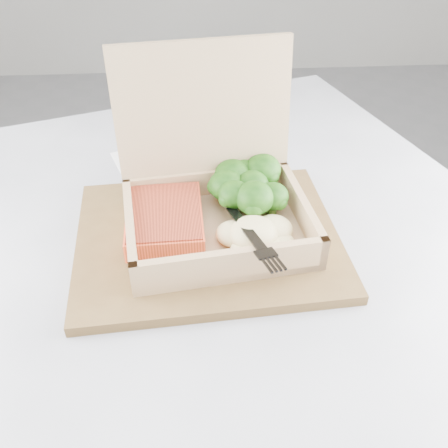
{
  "coord_description": "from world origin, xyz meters",
  "views": [
    {
      "loc": [
        -0.2,
        -0.99,
        1.19
      ],
      "look_at": [
        -0.17,
        -0.51,
        0.8
      ],
      "focal_mm": 40.0,
      "sensor_mm": 36.0,
      "label": 1
    }
  ],
  "objects": [
    {
      "name": "cafe_table",
      "position": [
        -0.21,
        -0.5,
        0.56
      ],
      "size": [
        1.11,
        1.11,
        0.76
      ],
      "rotation": [
        0.0,
        0.0,
        0.32
      ],
      "color": "black",
      "rests_on": "floor"
    },
    {
      "name": "plastic_fork",
      "position": [
        -0.15,
        -0.51,
        0.81
      ],
      "size": [
        0.06,
        0.16,
        0.02
      ],
      "rotation": [
        0.0,
        0.0,
        3.4
      ],
      "color": "black",
      "rests_on": "mashed_potatoes"
    },
    {
      "name": "receipt",
      "position": [
        -0.28,
        -0.31,
        0.76
      ],
      "size": [
        0.13,
        0.17,
        0.0
      ],
      "primitive_type": "cube",
      "rotation": [
        0.0,
        0.0,
        0.36
      ],
      "color": "silver",
      "rests_on": "cafe_table"
    },
    {
      "name": "broccoli_pile",
      "position": [
        -0.13,
        -0.45,
        0.8
      ],
      "size": [
        0.12,
        0.12,
        0.04
      ],
      "primitive_type": null,
      "color": "#317019",
      "rests_on": "takeout_container"
    },
    {
      "name": "floor",
      "position": [
        0.0,
        0.0,
        0.0
      ],
      "size": [
        4.0,
        4.0,
        0.0
      ],
      "primitive_type": "plane",
      "color": "gray",
      "rests_on": "ground"
    },
    {
      "name": "mashed_potatoes",
      "position": [
        -0.14,
        -0.53,
        0.8
      ],
      "size": [
        0.1,
        0.08,
        0.03
      ],
      "primitive_type": "ellipsoid",
      "color": "#F4E69E",
      "rests_on": "takeout_container"
    },
    {
      "name": "takeout_container",
      "position": [
        -0.18,
        -0.47,
        0.83
      ],
      "size": [
        0.25,
        0.23,
        0.22
      ],
      "rotation": [
        0.0,
        0.0,
        0.13
      ],
      "color": "tan",
      "rests_on": "serving_tray"
    },
    {
      "name": "serving_tray",
      "position": [
        -0.19,
        -0.49,
        0.77
      ],
      "size": [
        0.35,
        0.29,
        0.01
      ],
      "primitive_type": "cube",
      "rotation": [
        0.0,
        0.0,
        0.07
      ],
      "color": "brown",
      "rests_on": "cafe_table"
    },
    {
      "name": "salmon_fillet",
      "position": [
        -0.25,
        -0.49,
        0.8
      ],
      "size": [
        0.1,
        0.13,
        0.03
      ],
      "primitive_type": "cube",
      "rotation": [
        0.0,
        0.0,
        0.03
      ],
      "color": "#E9542D",
      "rests_on": "takeout_container"
    }
  ]
}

